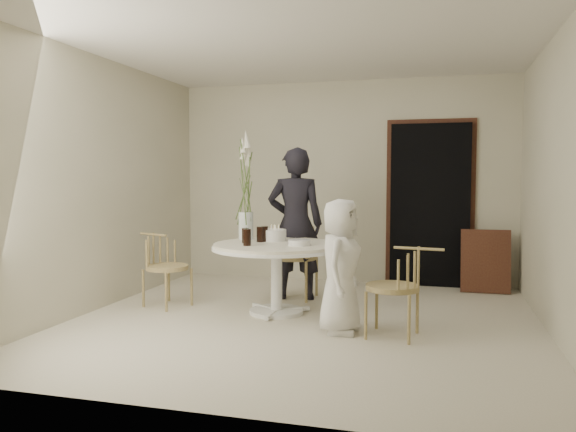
% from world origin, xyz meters
% --- Properties ---
extents(ground, '(4.50, 4.50, 0.00)m').
position_xyz_m(ground, '(0.00, 0.00, 0.00)').
color(ground, beige).
rests_on(ground, ground).
extents(room_shell, '(4.50, 4.50, 4.50)m').
position_xyz_m(room_shell, '(0.00, 0.00, 1.62)').
color(room_shell, silver).
rests_on(room_shell, ground).
extents(doorway, '(1.00, 0.10, 2.10)m').
position_xyz_m(doorway, '(1.15, 2.19, 1.05)').
color(doorway, black).
rests_on(doorway, ground).
extents(door_trim, '(1.12, 0.03, 2.22)m').
position_xyz_m(door_trim, '(1.15, 2.23, 1.11)').
color(door_trim, '#51301B').
rests_on(door_trim, ground).
extents(table, '(1.33, 1.33, 0.73)m').
position_xyz_m(table, '(-0.35, 0.25, 0.62)').
color(table, white).
rests_on(table, ground).
extents(picture_frame, '(0.59, 0.19, 0.77)m').
position_xyz_m(picture_frame, '(1.83, 1.93, 0.39)').
color(picture_frame, '#51301B').
rests_on(picture_frame, ground).
extents(chair_far, '(0.53, 0.57, 0.90)m').
position_xyz_m(chair_far, '(-0.34, 1.14, 0.58)').
color(chair_far, tan).
rests_on(chair_far, ground).
extents(chair_right, '(0.53, 0.50, 0.82)m').
position_xyz_m(chair_right, '(0.99, -0.32, 0.53)').
color(chair_right, tan).
rests_on(chair_right, ground).
extents(chair_left, '(0.57, 0.55, 0.80)m').
position_xyz_m(chair_left, '(-1.69, 0.28, 0.52)').
color(chair_left, tan).
rests_on(chair_left, ground).
extents(girl, '(0.71, 0.55, 1.75)m').
position_xyz_m(girl, '(-0.34, 0.99, 0.88)').
color(girl, black).
rests_on(girl, ground).
extents(boy, '(0.43, 0.62, 1.22)m').
position_xyz_m(boy, '(0.41, -0.29, 0.61)').
color(boy, white).
rests_on(boy, ground).
extents(birthday_cake, '(0.26, 0.26, 0.17)m').
position_xyz_m(birthday_cake, '(-0.44, 0.47, 0.79)').
color(birthday_cake, white).
rests_on(birthday_cake, table).
extents(cola_tumbler_a, '(0.08, 0.08, 0.16)m').
position_xyz_m(cola_tumbler_a, '(-0.67, 0.21, 0.81)').
color(cola_tumbler_a, black).
rests_on(cola_tumbler_a, table).
extents(cola_tumbler_b, '(0.09, 0.09, 0.17)m').
position_xyz_m(cola_tumbler_b, '(-0.58, -0.00, 0.81)').
color(cola_tumbler_b, black).
rests_on(cola_tumbler_b, table).
extents(cola_tumbler_c, '(0.10, 0.10, 0.16)m').
position_xyz_m(cola_tumbler_c, '(-0.56, 0.34, 0.81)').
color(cola_tumbler_c, black).
rests_on(cola_tumbler_c, table).
extents(cola_tumbler_d, '(0.10, 0.10, 0.16)m').
position_xyz_m(cola_tumbler_d, '(-0.52, 0.39, 0.81)').
color(cola_tumbler_d, black).
rests_on(cola_tumbler_d, table).
extents(plate_stack, '(0.28, 0.28, 0.06)m').
position_xyz_m(plate_stack, '(-0.08, 0.15, 0.76)').
color(plate_stack, white).
rests_on(plate_stack, table).
extents(flower_vase, '(0.16, 0.16, 1.20)m').
position_xyz_m(flower_vase, '(-0.79, 0.54, 1.19)').
color(flower_vase, silver).
rests_on(flower_vase, table).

